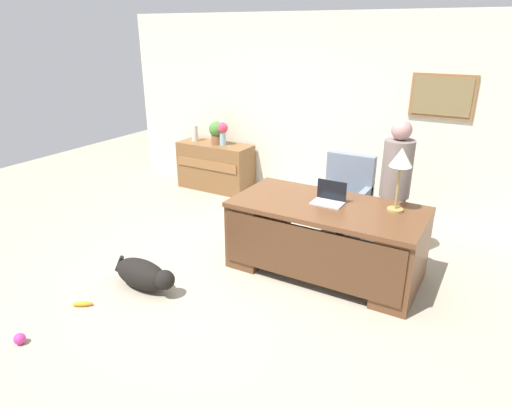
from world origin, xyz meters
name	(u,v)px	position (x,y,z in m)	size (l,w,h in m)	color
ground_plane	(235,277)	(0.00, 0.00, 0.00)	(12.00, 12.00, 0.00)	#9E937F
back_wall	(332,113)	(0.01, 2.60, 1.35)	(7.00, 0.16, 2.70)	beige
desk	(325,237)	(0.77, 0.58, 0.43)	(1.97, 0.98, 0.78)	brown
credenza	(215,166)	(-1.80, 2.25, 0.38)	(1.22, 0.50, 0.76)	brown
armchair	(344,202)	(0.63, 1.55, 0.47)	(0.60, 0.59, 1.04)	slate
person_standing	(394,191)	(1.29, 1.24, 0.83)	(0.32, 0.32, 1.61)	#262323
dog_lying	(144,275)	(-0.68, -0.63, 0.15)	(0.83, 0.34, 0.30)	black
laptop	(329,198)	(0.76, 0.68, 0.84)	(0.32, 0.22, 0.23)	#B2B5BA
desk_lamp	(401,162)	(1.41, 0.80, 1.29)	(0.22, 0.22, 0.64)	#9E8447
vase_with_flowers	(223,131)	(-1.64, 2.25, 0.98)	(0.17, 0.17, 0.36)	#8FC3CF
vase_empty	(195,133)	(-2.19, 2.25, 0.89)	(0.11, 0.11, 0.26)	silver
potted_plant	(217,132)	(-1.75, 2.25, 0.96)	(0.24, 0.24, 0.36)	brown
dog_toy_ball	(20,339)	(-0.99, -1.81, 0.05)	(0.10, 0.10, 0.10)	#D8338C
dog_toy_bone	(83,304)	(-0.97, -1.18, 0.03)	(0.19, 0.05, 0.05)	orange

